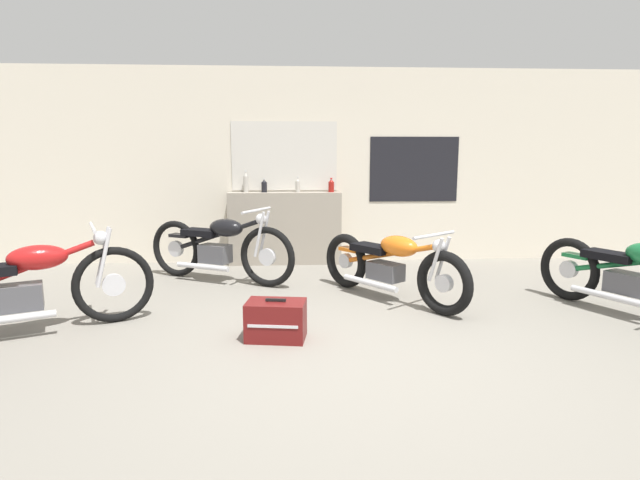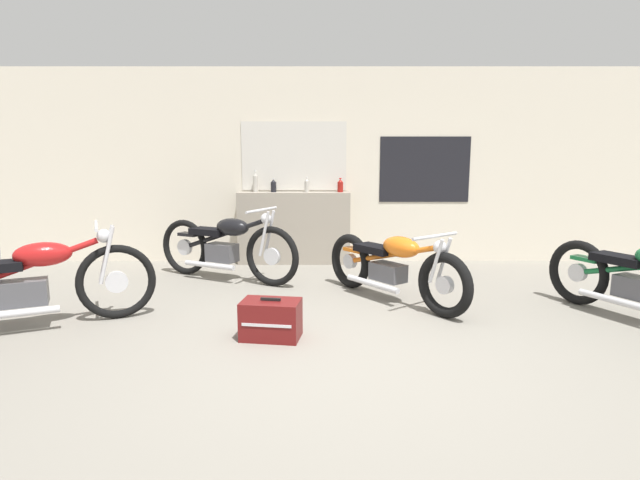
# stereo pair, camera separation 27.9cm
# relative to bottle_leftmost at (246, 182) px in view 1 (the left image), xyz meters

# --- Properties ---
(ground_plane) EXTENTS (24.00, 24.00, 0.00)m
(ground_plane) POSITION_rel_bottle_leftmost_xyz_m (1.14, -3.51, -1.18)
(ground_plane) COLOR gray
(wall_back) EXTENTS (10.00, 0.07, 2.80)m
(wall_back) POSITION_rel_bottle_leftmost_xyz_m (1.15, 0.13, 0.22)
(wall_back) COLOR beige
(wall_back) RESTS_ON ground_plane
(sill_counter) EXTENTS (1.62, 0.28, 1.04)m
(sill_counter) POSITION_rel_bottle_leftmost_xyz_m (0.55, -0.05, -0.66)
(sill_counter) COLOR gray
(sill_counter) RESTS_ON ground_plane
(bottle_leftmost) EXTENTS (0.07, 0.07, 0.32)m
(bottle_leftmost) POSITION_rel_bottle_leftmost_xyz_m (0.00, 0.00, 0.00)
(bottle_leftmost) COLOR #B7B2A8
(bottle_leftmost) RESTS_ON sill_counter
(bottle_left_center) EXTENTS (0.08, 0.08, 0.20)m
(bottle_left_center) POSITION_rel_bottle_leftmost_xyz_m (0.26, -0.04, -0.05)
(bottle_left_center) COLOR black
(bottle_left_center) RESTS_ON sill_counter
(bottle_center) EXTENTS (0.07, 0.07, 0.22)m
(bottle_center) POSITION_rel_bottle_leftmost_xyz_m (0.74, -0.06, -0.04)
(bottle_center) COLOR #B7B2A8
(bottle_center) RESTS_ON sill_counter
(bottle_right_center) EXTENTS (0.08, 0.08, 0.20)m
(bottle_right_center) POSITION_rel_bottle_leftmost_xyz_m (1.22, -0.04, -0.05)
(bottle_right_center) COLOR maroon
(bottle_right_center) RESTS_ON sill_counter
(motorcycle_orange) EXTENTS (1.32, 1.69, 0.80)m
(motorcycle_orange) POSITION_rel_bottle_leftmost_xyz_m (1.71, -1.99, -0.79)
(motorcycle_orange) COLOR black
(motorcycle_orange) RESTS_ON ground_plane
(motorcycle_red) EXTENTS (1.99, 1.01, 0.93)m
(motorcycle_red) POSITION_rel_bottle_leftmost_xyz_m (-1.67, -2.87, -0.74)
(motorcycle_red) COLOR black
(motorcycle_red) RESTS_ON ground_plane
(motorcycle_green) EXTENTS (1.06, 1.91, 0.86)m
(motorcycle_green) POSITION_rel_bottle_leftmost_xyz_m (3.97, -2.72, -0.77)
(motorcycle_green) COLOR black
(motorcycle_green) RESTS_ON ground_plane
(motorcycle_black) EXTENTS (1.90, 1.04, 0.93)m
(motorcycle_black) POSITION_rel_bottle_leftmost_xyz_m (-0.25, -1.06, -0.74)
(motorcycle_black) COLOR black
(motorcycle_black) RESTS_ON ground_plane
(hard_case_darkred) EXTENTS (0.54, 0.38, 0.36)m
(hard_case_darkred) POSITION_rel_bottle_leftmost_xyz_m (0.51, -3.11, -1.01)
(hard_case_darkred) COLOR maroon
(hard_case_darkred) RESTS_ON ground_plane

